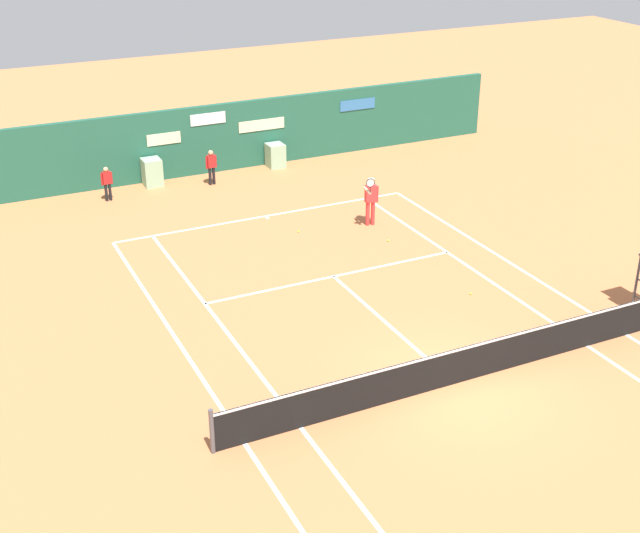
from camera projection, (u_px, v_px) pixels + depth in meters
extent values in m
plane|color=#C67042|center=(455.00, 384.00, 20.16)|extent=(80.00, 80.00, 0.00)
cube|color=white|center=(265.00, 216.00, 29.69)|extent=(10.60, 0.10, 0.01)
cube|color=white|center=(245.00, 443.00, 18.08)|extent=(0.10, 23.40, 0.01)
cube|color=white|center=(301.00, 427.00, 18.59)|extent=(0.10, 23.40, 0.01)
cube|color=white|center=(587.00, 346.00, 21.73)|extent=(0.10, 23.40, 0.01)
cube|color=white|center=(626.00, 335.00, 22.24)|extent=(0.10, 23.40, 0.01)
cube|color=white|center=(334.00, 276.00, 25.37)|extent=(8.00, 0.10, 0.01)
cube|color=white|center=(387.00, 324.00, 22.76)|extent=(0.10, 6.40, 0.01)
cube|color=white|center=(267.00, 218.00, 29.56)|extent=(0.10, 0.24, 0.01)
cylinder|color=#4C4C51|center=(212.00, 431.00, 17.57)|extent=(0.10, 0.10, 1.07)
cube|color=black|center=(456.00, 366.00, 19.96)|extent=(12.00, 0.03, 0.95)
cube|color=white|center=(458.00, 350.00, 19.77)|extent=(12.00, 0.04, 0.06)
cube|color=#1E5642|center=(212.00, 139.00, 33.43)|extent=(25.00, 0.24, 2.68)
cube|color=white|center=(208.00, 119.00, 32.88)|extent=(1.41, 0.02, 0.44)
cube|color=#2D6BA8|center=(358.00, 105.00, 35.52)|extent=(1.62, 0.02, 0.44)
cube|color=beige|center=(262.00, 125.00, 33.97)|extent=(1.93, 0.02, 0.44)
cube|color=beige|center=(164.00, 139.00, 32.42)|extent=(1.30, 0.02, 0.44)
cube|color=#8CB793|center=(152.00, 172.00, 32.30)|extent=(0.68, 0.70, 1.05)
cube|color=#8CB793|center=(275.00, 155.00, 34.30)|extent=(0.66, 0.70, 0.95)
cylinder|color=#47474C|center=(636.00, 284.00, 22.98)|extent=(0.07, 0.07, 1.70)
cylinder|color=red|center=(373.00, 213.00, 28.84)|extent=(0.13, 0.13, 0.83)
cylinder|color=red|center=(368.00, 214.00, 28.79)|extent=(0.13, 0.13, 0.83)
cube|color=red|center=(371.00, 194.00, 28.51)|extent=(0.40, 0.26, 0.58)
sphere|color=beige|center=(371.00, 182.00, 28.34)|extent=(0.23, 0.23, 0.23)
cylinder|color=white|center=(371.00, 180.00, 28.30)|extent=(0.22, 0.22, 0.06)
cylinder|color=red|center=(377.00, 194.00, 28.59)|extent=(0.09, 0.09, 0.56)
cylinder|color=beige|center=(367.00, 190.00, 28.11)|extent=(0.17, 0.57, 0.09)
cylinder|color=black|center=(370.00, 190.00, 27.82)|extent=(0.03, 0.03, 0.22)
torus|color=black|center=(370.00, 183.00, 27.71)|extent=(0.30, 0.07, 0.30)
cylinder|color=silver|center=(370.00, 183.00, 27.71)|extent=(0.26, 0.04, 0.26)
cylinder|color=black|center=(110.00, 192.00, 30.96)|extent=(0.11, 0.11, 0.65)
cylinder|color=black|center=(106.00, 193.00, 30.89)|extent=(0.11, 0.11, 0.65)
cube|color=#AD1E1E|center=(107.00, 178.00, 30.69)|extent=(0.31, 0.19, 0.45)
sphere|color=tan|center=(106.00, 169.00, 30.55)|extent=(0.18, 0.18, 0.18)
cylinder|color=#AD1E1E|center=(111.00, 178.00, 30.79)|extent=(0.07, 0.07, 0.44)
cylinder|color=#AD1E1E|center=(102.00, 179.00, 30.61)|extent=(0.07, 0.07, 0.44)
cylinder|color=black|center=(214.00, 176.00, 32.50)|extent=(0.11, 0.11, 0.69)
cylinder|color=black|center=(210.00, 176.00, 32.43)|extent=(0.11, 0.11, 0.69)
cube|color=#AD1E1E|center=(211.00, 161.00, 32.21)|extent=(0.33, 0.21, 0.48)
sphere|color=tan|center=(211.00, 153.00, 32.07)|extent=(0.19, 0.19, 0.19)
cylinder|color=#AD1E1E|center=(216.00, 161.00, 32.32)|extent=(0.07, 0.07, 0.46)
cylinder|color=#AD1E1E|center=(207.00, 163.00, 32.14)|extent=(0.07, 0.07, 0.46)
sphere|color=#CCE033|center=(471.00, 294.00, 24.29)|extent=(0.07, 0.07, 0.07)
sphere|color=#CCE033|center=(388.00, 241.00, 27.69)|extent=(0.07, 0.07, 0.07)
sphere|color=#CCE033|center=(298.00, 231.00, 28.38)|extent=(0.07, 0.07, 0.07)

